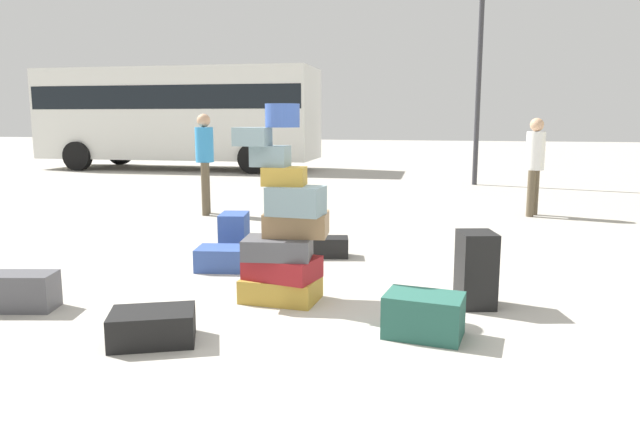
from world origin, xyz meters
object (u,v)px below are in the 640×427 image
(suitcase_tower, at_px, (284,232))
(suitcase_charcoal_foreground_far, at_px, (16,291))
(parked_bus, at_px, (179,111))
(suitcase_black_behind_tower, at_px, (153,327))
(person_tourist_with_camera, at_px, (205,155))
(person_bearded_onlooker, at_px, (535,158))
(suitcase_black_white_trunk, at_px, (315,247))
(suitcase_navy_right_side, at_px, (234,235))
(suitcase_navy_upright_blue, at_px, (228,258))
(lamp_post, at_px, (482,8))
(suitcase_black_left_side, at_px, (476,269))
(suitcase_teal_foreground_near, at_px, (424,315))

(suitcase_tower, relative_size, suitcase_charcoal_foreground_far, 2.64)
(suitcase_charcoal_foreground_far, xyz_separation_m, parked_bus, (-5.17, 13.21, 1.68))
(suitcase_black_behind_tower, distance_m, person_tourist_with_camera, 5.79)
(person_bearded_onlooker, relative_size, parked_bus, 0.18)
(suitcase_black_white_trunk, xyz_separation_m, person_tourist_with_camera, (-2.52, 2.52, 0.89))
(suitcase_black_behind_tower, height_order, suitcase_navy_right_side, suitcase_navy_right_side)
(suitcase_tower, xyz_separation_m, suitcase_navy_right_side, (-1.07, 1.50, -0.37))
(suitcase_tower, bearing_deg, suitcase_navy_right_side, 125.47)
(suitcase_navy_upright_blue, xyz_separation_m, parked_bus, (-6.40, 11.56, 1.71))
(parked_bus, distance_m, lamp_post, 9.80)
(suitcase_charcoal_foreground_far, bearing_deg, suitcase_black_behind_tower, -27.81)
(suitcase_black_left_side, bearing_deg, person_tourist_with_camera, 122.52)
(suitcase_navy_upright_blue, bearing_deg, suitcase_black_left_side, -24.43)
(person_tourist_with_camera, bearing_deg, suitcase_navy_right_side, 12.04)
(suitcase_black_behind_tower, bearing_deg, suitcase_navy_right_side, 75.83)
(person_bearded_onlooker, bearing_deg, suitcase_black_white_trunk, -14.41)
(suitcase_tower, height_order, lamp_post, lamp_post)
(suitcase_black_white_trunk, distance_m, suitcase_black_left_side, 2.29)
(suitcase_charcoal_foreground_far, height_order, suitcase_black_left_side, suitcase_black_left_side)
(parked_bus, height_order, lamp_post, lamp_post)
(suitcase_charcoal_foreground_far, height_order, parked_bus, parked_bus)
(suitcase_black_behind_tower, relative_size, suitcase_black_white_trunk, 0.77)
(suitcase_navy_upright_blue, bearing_deg, suitcase_black_behind_tower, -92.66)
(suitcase_charcoal_foreground_far, relative_size, person_tourist_with_camera, 0.39)
(suitcase_navy_upright_blue, bearing_deg, person_bearded_onlooker, 40.97)
(person_bearded_onlooker, bearing_deg, suitcase_black_left_side, 11.65)
(suitcase_teal_foreground_near, relative_size, suitcase_navy_upright_blue, 0.87)
(suitcase_black_left_side, distance_m, person_bearded_onlooker, 5.23)
(suitcase_tower, bearing_deg, suitcase_charcoal_foreground_far, -160.31)
(suitcase_tower, bearing_deg, suitcase_teal_foreground_near, -24.78)
(suitcase_black_behind_tower, relative_size, person_bearded_onlooker, 0.37)
(suitcase_teal_foreground_near, distance_m, lamp_post, 11.22)
(suitcase_black_white_trunk, distance_m, person_tourist_with_camera, 3.68)
(suitcase_charcoal_foreground_far, xyz_separation_m, suitcase_navy_upright_blue, (1.23, 1.65, -0.04))
(suitcase_black_white_trunk, xyz_separation_m, suitcase_charcoal_foreground_far, (-2.00, -2.44, 0.04))
(suitcase_black_white_trunk, relative_size, parked_bus, 0.09)
(person_bearded_onlooker, height_order, parked_bus, parked_bus)
(suitcase_tower, distance_m, suitcase_navy_right_side, 1.88)
(suitcase_navy_right_side, distance_m, parked_bus, 12.69)
(suitcase_black_behind_tower, xyz_separation_m, parked_bus, (-6.66, 13.60, 1.71))
(suitcase_tower, bearing_deg, suitcase_black_white_trunk, 94.54)
(suitcase_teal_foreground_near, bearing_deg, person_bearded_onlooker, 83.84)
(suitcase_black_behind_tower, xyz_separation_m, person_tourist_with_camera, (-2.02, 5.36, 0.89))
(suitcase_charcoal_foreground_far, distance_m, lamp_post, 12.05)
(suitcase_navy_right_side, distance_m, suitcase_navy_upright_blue, 0.65)
(suitcase_tower, height_order, person_tourist_with_camera, suitcase_tower)
(suitcase_black_behind_tower, bearing_deg, suitcase_navy_upright_blue, 74.01)
(suitcase_black_white_trunk, relative_size, person_bearded_onlooker, 0.48)
(person_tourist_with_camera, bearing_deg, suitcase_tower, 13.91)
(suitcase_tower, height_order, person_bearded_onlooker, suitcase_tower)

